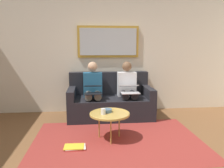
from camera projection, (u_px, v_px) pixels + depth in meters
name	position (u px, v px, depth m)	size (l,w,h in m)	color
wall_rear	(108.00, 53.00, 4.95)	(6.00, 0.12, 2.60)	beige
area_rug	(117.00, 140.00, 3.45)	(2.60, 1.80, 0.01)	maroon
couch	(110.00, 101.00, 4.64)	(1.70, 0.90, 0.90)	black
framed_mirror	(108.00, 42.00, 4.82)	(1.33, 0.05, 0.68)	#B7892D
coffee_table	(110.00, 114.00, 3.42)	(0.62, 0.62, 0.44)	tan
cup	(103.00, 112.00, 3.35)	(0.07, 0.07, 0.09)	silver
bowl	(107.00, 111.00, 3.48)	(0.16, 0.16, 0.05)	slate
person_left	(127.00, 88.00, 4.56)	(0.38, 0.58, 1.14)	silver
laptop_silver	(130.00, 89.00, 4.32)	(0.35, 0.36, 0.15)	silver
person_right	(93.00, 88.00, 4.49)	(0.38, 0.58, 1.14)	#235B84
laptop_black	(93.00, 89.00, 4.25)	(0.33, 0.38, 0.16)	black
magazine_stack	(75.00, 147.00, 3.17)	(0.31, 0.22, 0.03)	red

